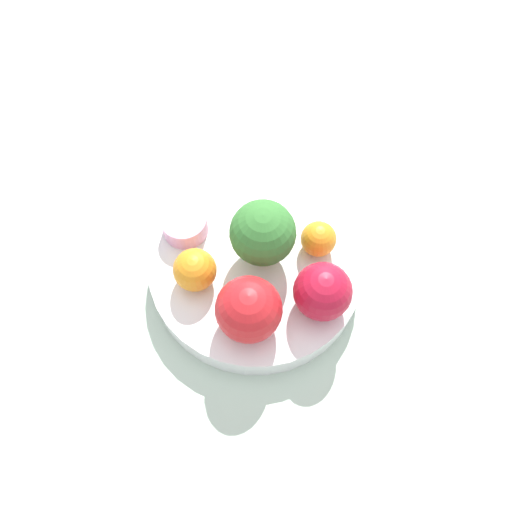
{
  "coord_description": "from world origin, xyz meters",
  "views": [
    {
      "loc": [
        0.02,
        -0.23,
        0.5
      ],
      "look_at": [
        0.0,
        0.0,
        0.06
      ],
      "focal_mm": 35.0,
      "sensor_mm": 36.0,
      "label": 1
    }
  ],
  "objects_px": {
    "orange_front": "(195,270)",
    "small_cup": "(185,225)",
    "bowl": "(256,267)",
    "orange_back": "(318,239)",
    "apple_green": "(245,309)",
    "broccoli": "(263,233)",
    "apple_red": "(323,292)"
  },
  "relations": [
    {
      "from": "broccoli",
      "to": "orange_back",
      "type": "height_order",
      "value": "broccoli"
    },
    {
      "from": "apple_green",
      "to": "small_cup",
      "type": "relative_size",
      "value": 1.31
    },
    {
      "from": "apple_green",
      "to": "orange_front",
      "type": "height_order",
      "value": "apple_green"
    },
    {
      "from": "apple_green",
      "to": "orange_front",
      "type": "relative_size",
      "value": 1.46
    },
    {
      "from": "broccoli",
      "to": "small_cup",
      "type": "xyz_separation_m",
      "value": [
        -0.08,
        0.02,
        -0.03
      ]
    },
    {
      "from": "bowl",
      "to": "small_cup",
      "type": "xyz_separation_m",
      "value": [
        -0.08,
        0.03,
        0.03
      ]
    },
    {
      "from": "apple_red",
      "to": "small_cup",
      "type": "distance_m",
      "value": 0.16
    },
    {
      "from": "broccoli",
      "to": "apple_red",
      "type": "bearing_deg",
      "value": -38.43
    },
    {
      "from": "apple_red",
      "to": "orange_back",
      "type": "xyz_separation_m",
      "value": [
        -0.01,
        0.06,
        -0.01
      ]
    },
    {
      "from": "bowl",
      "to": "small_cup",
      "type": "distance_m",
      "value": 0.09
    },
    {
      "from": "broccoli",
      "to": "apple_green",
      "type": "xyz_separation_m",
      "value": [
        -0.01,
        -0.07,
        -0.01
      ]
    },
    {
      "from": "broccoli",
      "to": "orange_front",
      "type": "height_order",
      "value": "broccoli"
    },
    {
      "from": "orange_front",
      "to": "small_cup",
      "type": "relative_size",
      "value": 0.9
    },
    {
      "from": "bowl",
      "to": "orange_front",
      "type": "relative_size",
      "value": 5.19
    },
    {
      "from": "apple_red",
      "to": "apple_green",
      "type": "xyz_separation_m",
      "value": [
        -0.07,
        -0.03,
        0.0
      ]
    },
    {
      "from": "broccoli",
      "to": "bowl",
      "type": "bearing_deg",
      "value": -124.91
    },
    {
      "from": "orange_front",
      "to": "broccoli",
      "type": "bearing_deg",
      "value": 29.18
    },
    {
      "from": "orange_back",
      "to": "small_cup",
      "type": "distance_m",
      "value": 0.14
    },
    {
      "from": "apple_red",
      "to": "apple_green",
      "type": "height_order",
      "value": "apple_green"
    },
    {
      "from": "apple_green",
      "to": "apple_red",
      "type": "bearing_deg",
      "value": 20.32
    },
    {
      "from": "bowl",
      "to": "orange_front",
      "type": "height_order",
      "value": "orange_front"
    },
    {
      "from": "broccoli",
      "to": "small_cup",
      "type": "distance_m",
      "value": 0.09
    },
    {
      "from": "broccoli",
      "to": "orange_front",
      "type": "xyz_separation_m",
      "value": [
        -0.06,
        -0.03,
        -0.02
      ]
    },
    {
      "from": "bowl",
      "to": "orange_back",
      "type": "xyz_separation_m",
      "value": [
        0.06,
        0.02,
        0.03
      ]
    },
    {
      "from": "apple_green",
      "to": "broccoli",
      "type": "bearing_deg",
      "value": 83.26
    },
    {
      "from": "bowl",
      "to": "small_cup",
      "type": "relative_size",
      "value": 4.67
    },
    {
      "from": "small_cup",
      "to": "apple_red",
      "type": "bearing_deg",
      "value": -25.5
    },
    {
      "from": "apple_red",
      "to": "small_cup",
      "type": "height_order",
      "value": "apple_red"
    },
    {
      "from": "orange_back",
      "to": "small_cup",
      "type": "height_order",
      "value": "orange_back"
    },
    {
      "from": "orange_back",
      "to": "small_cup",
      "type": "xyz_separation_m",
      "value": [
        -0.14,
        0.01,
        -0.01
      ]
    },
    {
      "from": "apple_green",
      "to": "orange_back",
      "type": "xyz_separation_m",
      "value": [
        0.06,
        0.09,
        -0.01
      ]
    },
    {
      "from": "orange_front",
      "to": "small_cup",
      "type": "xyz_separation_m",
      "value": [
        -0.02,
        0.05,
        -0.01
      ]
    }
  ]
}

